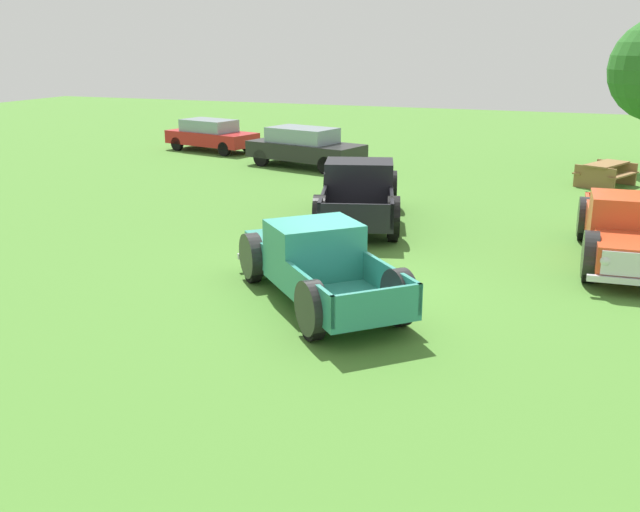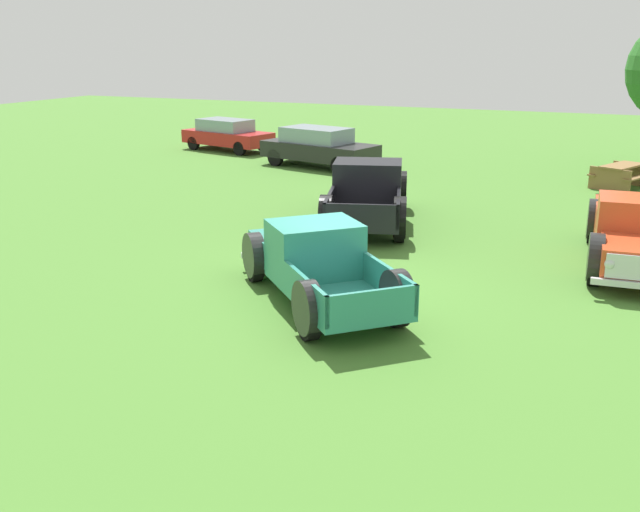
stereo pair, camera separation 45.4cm
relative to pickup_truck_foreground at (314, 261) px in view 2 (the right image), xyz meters
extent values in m
plane|color=#477A2D|center=(0.37, 0.42, -0.70)|extent=(80.00, 80.00, 0.00)
cube|color=#2D8475|center=(-0.89, 0.93, -0.07)|extent=(2.05, 2.05, 0.53)
cube|color=silver|center=(-1.40, 1.46, -0.07)|extent=(0.99, 0.95, 0.44)
sphere|color=silver|center=(-1.81, 1.04, -0.05)|extent=(0.19, 0.19, 0.19)
sphere|color=silver|center=(-0.97, 1.85, -0.05)|extent=(0.19, 0.19, 0.19)
cube|color=#2D8475|center=(0.04, -0.04, 0.22)|extent=(2.02, 2.01, 1.10)
cube|color=#8C9EA8|center=(-0.36, 0.38, 0.46)|extent=(1.03, 0.99, 0.49)
cube|color=#2D8475|center=(1.17, -1.22, -0.29)|extent=(2.55, 2.57, 0.10)
cube|color=#2D8475|center=(0.62, -1.75, 0.02)|extent=(1.45, 1.51, 0.53)
cube|color=#2D8475|center=(1.72, -0.69, 0.02)|extent=(1.45, 1.51, 0.53)
cube|color=#2D8475|center=(1.85, -1.92, 0.02)|extent=(1.21, 1.17, 0.53)
cylinder|color=black|center=(-1.47, 0.37, -0.34)|extent=(0.66, 0.67, 0.73)
cylinder|color=#B7B7BC|center=(-1.48, 0.36, -0.34)|extent=(0.37, 0.37, 0.29)
cylinder|color=black|center=(-1.47, 0.37, -0.15)|extent=(0.83, 0.85, 0.92)
cylinder|color=black|center=(-0.31, 1.48, -0.34)|extent=(0.66, 0.67, 0.73)
cylinder|color=#B7B7BC|center=(-0.30, 1.49, -0.34)|extent=(0.37, 0.37, 0.29)
cylinder|color=black|center=(-0.31, 1.48, -0.15)|extent=(0.83, 0.85, 0.92)
cylinder|color=black|center=(0.76, -1.95, -0.34)|extent=(0.66, 0.67, 0.73)
cylinder|color=#B7B7BC|center=(0.75, -1.96, -0.34)|extent=(0.37, 0.37, 0.29)
cylinder|color=black|center=(0.76, -1.95, -0.15)|extent=(0.83, 0.85, 0.92)
cylinder|color=black|center=(1.92, -0.83, -0.34)|extent=(0.66, 0.67, 0.73)
cylinder|color=#B7B7BC|center=(1.93, -0.83, -0.34)|extent=(0.37, 0.37, 0.29)
cylinder|color=black|center=(1.92, -0.83, -0.15)|extent=(0.83, 0.85, 0.92)
cube|color=silver|center=(-1.43, 1.49, -0.37)|extent=(1.33, 1.28, 0.12)
cube|color=black|center=(-1.53, 7.56, 0.00)|extent=(2.01, 1.99, 0.59)
cube|color=silver|center=(-1.76, 8.34, 0.00)|extent=(1.42, 0.48, 0.49)
sphere|color=silver|center=(-2.38, 8.14, 0.03)|extent=(0.21, 0.21, 0.21)
sphere|color=silver|center=(-1.14, 8.51, 0.03)|extent=(0.21, 0.21, 0.21)
cube|color=black|center=(-1.10, 6.13, 0.32)|extent=(2.10, 1.84, 1.23)
cube|color=#8C9EA8|center=(-1.29, 6.75, 0.59)|extent=(1.49, 0.48, 0.54)
cube|color=black|center=(-0.59, 4.39, -0.24)|extent=(2.35, 2.65, 0.11)
cube|color=black|center=(-1.40, 4.15, 0.10)|extent=(0.72, 2.17, 0.59)
cube|color=black|center=(0.23, 4.63, 0.10)|extent=(0.72, 2.17, 0.59)
cube|color=black|center=(-0.28, 3.36, 0.10)|extent=(1.73, 0.59, 0.59)
cylinder|color=black|center=(-2.39, 7.30, -0.30)|extent=(0.46, 0.84, 0.81)
cylinder|color=#B7B7BC|center=(-2.40, 7.30, -0.30)|extent=(0.34, 0.38, 0.32)
cylinder|color=black|center=(-2.39, 7.30, -0.09)|extent=(0.58, 1.07, 1.02)
cylinder|color=black|center=(-0.67, 7.81, -0.30)|extent=(0.46, 0.84, 0.81)
cylinder|color=#B7B7BC|center=(-0.66, 7.81, -0.30)|extent=(0.34, 0.38, 0.32)
cylinder|color=black|center=(-0.67, 7.81, -0.09)|extent=(0.58, 1.07, 1.02)
cylinder|color=black|center=(-1.37, 3.88, -0.30)|extent=(0.46, 0.84, 0.81)
cylinder|color=#B7B7BC|center=(-1.38, 3.88, -0.30)|extent=(0.34, 0.38, 0.32)
cylinder|color=black|center=(-1.37, 3.88, -0.09)|extent=(0.58, 1.07, 1.02)
cylinder|color=black|center=(0.35, 4.39, -0.30)|extent=(0.46, 0.84, 0.81)
cylinder|color=#B7B7BC|center=(0.36, 4.39, -0.30)|extent=(0.34, 0.38, 0.32)
cylinder|color=black|center=(0.35, 4.39, -0.09)|extent=(0.58, 1.07, 1.02)
cube|color=silver|center=(-1.78, 8.38, -0.34)|extent=(1.89, 0.66, 0.13)
sphere|color=silver|center=(5.17, 2.06, -0.01)|extent=(0.20, 0.20, 0.20)
cube|color=#D14723|center=(5.64, 4.29, 0.27)|extent=(1.78, 1.43, 1.17)
cube|color=#D14723|center=(5.52, 6.01, -0.26)|extent=(1.84, 2.24, 0.10)
cube|color=#D14723|center=(4.72, 5.96, 0.07)|extent=(0.22, 2.14, 0.56)
cube|color=#D14723|center=(5.46, 7.04, 0.07)|extent=(1.70, 0.19, 0.56)
cylinder|color=black|center=(4.88, 2.81, -0.31)|extent=(0.27, 0.79, 0.77)
cylinder|color=#B7B7BC|center=(4.87, 2.81, -0.31)|extent=(0.26, 0.32, 0.31)
cylinder|color=black|center=(4.88, 2.81, -0.12)|extent=(0.35, 0.99, 0.98)
cylinder|color=black|center=(4.65, 6.21, -0.31)|extent=(0.27, 0.79, 0.77)
cylinder|color=#B7B7BC|center=(4.64, 6.21, -0.31)|extent=(0.26, 0.32, 0.31)
cylinder|color=black|center=(4.65, 6.21, -0.12)|extent=(0.35, 0.99, 0.98)
cube|color=black|center=(-5.73, 13.61, -0.06)|extent=(4.83, 2.89, 0.62)
cube|color=#7F939E|center=(-5.88, 13.65, 0.53)|extent=(2.83, 2.12, 0.56)
cylinder|color=black|center=(-4.05, 14.04, -0.37)|extent=(0.69, 0.36, 0.66)
cylinder|color=black|center=(-4.45, 12.44, -0.37)|extent=(0.69, 0.36, 0.66)
cylinder|color=black|center=(-7.02, 14.78, -0.37)|extent=(0.69, 0.36, 0.66)
cylinder|color=black|center=(-7.42, 13.19, -0.37)|extent=(0.69, 0.36, 0.66)
cube|color=#B21E1E|center=(-11.19, 16.01, -0.12)|extent=(4.40, 2.61, 0.56)
cube|color=#7F939E|center=(-11.33, 16.05, 0.42)|extent=(2.58, 1.92, 0.52)
cylinder|color=black|center=(-9.65, 16.41, -0.40)|extent=(0.63, 0.32, 0.60)
cylinder|color=black|center=(-10.00, 14.95, -0.40)|extent=(0.63, 0.32, 0.60)
cylinder|color=black|center=(-12.38, 17.07, -0.40)|extent=(0.63, 0.32, 0.60)
cylinder|color=black|center=(-12.73, 15.62, -0.40)|extent=(0.63, 0.32, 0.60)
cube|color=olive|center=(5.09, 13.74, 0.05)|extent=(1.48, 1.97, 0.06)
cube|color=olive|center=(5.64, 13.49, -0.25)|extent=(1.01, 1.75, 0.05)
cube|color=olive|center=(4.55, 13.99, -0.25)|extent=(1.01, 1.75, 0.05)
cube|color=olive|center=(4.76, 13.01, -0.33)|extent=(1.30, 0.66, 0.75)
cube|color=olive|center=(5.43, 14.47, -0.33)|extent=(1.30, 0.66, 0.75)
camera|label=1|loc=(4.88, -12.19, 4.01)|focal=40.76mm
camera|label=2|loc=(5.30, -12.02, 4.01)|focal=40.76mm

